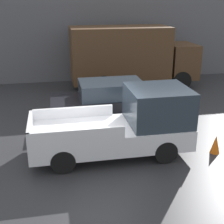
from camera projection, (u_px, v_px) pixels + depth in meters
The scene contains 6 objects.
ground_plane at pixel (97, 154), 10.34m from camera, with size 60.00×60.00×0.00m, color #2D2D30.
building_wall at pixel (72, 36), 18.41m from camera, with size 28.00×0.15×5.43m.
pickup_truck at pixel (126, 125), 10.15m from camera, with size 5.12×2.05×2.18m.
car at pixel (109, 100), 12.99m from camera, with size 4.68×1.94×1.66m.
delivery_truck at pixel (130, 56), 17.25m from camera, with size 7.01×2.38×3.39m.
traffic_cone at pixel (216, 144), 10.34m from camera, with size 0.32×0.32×0.62m.
Camera 1 is at (-1.25, -9.12, 4.94)m, focal length 50.00 mm.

